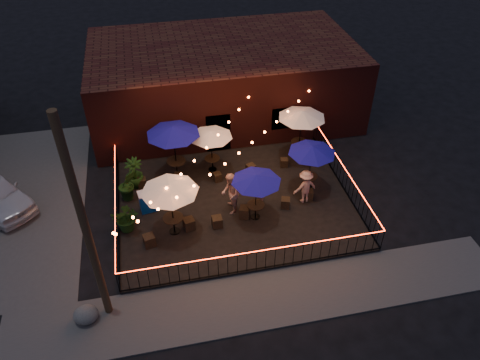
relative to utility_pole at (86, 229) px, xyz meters
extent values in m
plane|color=black|center=(5.40, 2.60, -4.00)|extent=(110.00, 110.00, 0.00)
cube|color=black|center=(5.40, 4.60, -3.92)|extent=(10.00, 8.00, 0.15)
cube|color=#454340|center=(5.40, -0.65, -3.98)|extent=(18.00, 2.50, 0.05)
cube|color=#38120F|center=(6.40, 12.60, -2.00)|extent=(14.00, 8.00, 4.00)
cube|color=black|center=(5.40, 8.72, -2.90)|extent=(1.20, 0.24, 2.20)
cube|color=black|center=(8.90, 8.72, -2.40)|extent=(1.60, 0.24, 1.20)
cylinder|color=#3B2818|center=(0.00, 0.00, 0.00)|extent=(0.26, 0.26, 8.00)
cube|color=black|center=(5.40, 0.60, -3.77)|extent=(10.00, 0.04, 0.04)
cube|color=black|center=(5.40, 0.60, -2.85)|extent=(10.00, 0.04, 0.04)
cube|color=#FF2B0D|center=(5.40, 0.60, -2.82)|extent=(10.00, 0.03, 0.02)
cube|color=black|center=(0.40, 4.60, -3.77)|extent=(0.04, 8.00, 0.04)
cube|color=black|center=(0.40, 4.60, -2.85)|extent=(0.04, 8.00, 0.04)
cube|color=#FF2B0D|center=(0.40, 4.60, -2.82)|extent=(0.03, 8.00, 0.02)
cube|color=black|center=(10.40, 4.60, -3.77)|extent=(0.04, 8.00, 0.04)
cube|color=black|center=(10.40, 4.60, -2.85)|extent=(0.04, 8.00, 0.04)
cube|color=#FF2B0D|center=(10.40, 4.60, -2.82)|extent=(0.03, 8.00, 0.02)
cylinder|color=black|center=(2.62, 3.29, -3.83)|extent=(0.45, 0.45, 0.03)
cylinder|color=black|center=(2.62, 3.29, -3.47)|extent=(0.06, 0.06, 0.74)
cylinder|color=black|center=(2.62, 3.29, -3.09)|extent=(0.83, 0.83, 0.04)
cylinder|color=black|center=(2.62, 3.29, -2.61)|extent=(0.05, 0.05, 2.48)
cone|color=silver|center=(2.62, 3.29, -1.53)|extent=(2.31, 2.31, 0.36)
cylinder|color=black|center=(3.13, 7.02, -3.83)|extent=(0.49, 0.49, 0.03)
cylinder|color=black|center=(3.13, 7.02, -3.44)|extent=(0.07, 0.07, 0.80)
cylinder|color=black|center=(3.13, 7.02, -3.03)|extent=(0.88, 0.88, 0.04)
cylinder|color=black|center=(3.13, 7.02, -2.52)|extent=(0.05, 0.05, 2.65)
cone|color=#0C0B7D|center=(3.13, 7.02, -1.37)|extent=(3.20, 3.20, 0.39)
cylinder|color=black|center=(6.05, 3.44, -3.84)|extent=(0.41, 0.41, 0.03)
cylinder|color=black|center=(6.05, 3.44, -3.51)|extent=(0.06, 0.06, 0.67)
cylinder|color=black|center=(6.05, 3.44, -3.17)|extent=(0.74, 0.74, 0.04)
cylinder|color=black|center=(6.05, 3.44, -2.74)|extent=(0.04, 0.04, 2.22)
cone|color=#0C0B7D|center=(6.05, 3.44, -1.77)|extent=(2.07, 2.07, 0.32)
cylinder|color=black|center=(4.82, 7.09, -3.84)|extent=(0.40, 0.40, 0.03)
cylinder|color=black|center=(4.82, 7.09, -3.52)|extent=(0.05, 0.05, 0.65)
cylinder|color=black|center=(4.82, 7.09, -3.18)|extent=(0.72, 0.72, 0.04)
cylinder|color=black|center=(4.82, 7.09, -2.77)|extent=(0.04, 0.04, 2.17)
cone|color=silver|center=(4.82, 7.09, -1.82)|extent=(2.60, 2.60, 0.32)
cylinder|color=black|center=(8.84, 4.82, -3.84)|extent=(0.42, 0.42, 0.03)
cylinder|color=black|center=(8.84, 4.82, -3.50)|extent=(0.06, 0.06, 0.68)
cylinder|color=black|center=(8.84, 4.82, -3.15)|extent=(0.76, 0.76, 0.04)
cylinder|color=black|center=(8.84, 4.82, -2.71)|extent=(0.04, 0.04, 2.27)
cone|color=#0C0B7D|center=(8.84, 4.82, -1.72)|extent=(2.21, 2.21, 0.33)
cylinder|color=black|center=(9.20, 7.40, -3.83)|extent=(0.46, 0.46, 0.03)
cylinder|color=black|center=(9.20, 7.40, -3.47)|extent=(0.06, 0.06, 0.74)
cylinder|color=black|center=(9.20, 7.40, -3.08)|extent=(0.83, 0.83, 0.04)
cylinder|color=black|center=(9.20, 7.40, -2.61)|extent=(0.05, 0.05, 2.48)
cone|color=silver|center=(9.20, 7.40, -1.52)|extent=(2.50, 2.50, 0.36)
cube|color=black|center=(1.59, 2.73, -3.60)|extent=(0.51, 0.51, 0.50)
cube|color=black|center=(3.23, 3.34, -3.60)|extent=(0.51, 0.51, 0.51)
cube|color=black|center=(1.48, 6.51, -3.63)|extent=(0.37, 0.37, 0.43)
cube|color=black|center=(3.13, 6.54, -3.64)|extent=(0.44, 0.44, 0.43)
cube|color=black|center=(4.38, 3.22, -3.61)|extent=(0.42, 0.42, 0.48)
cube|color=black|center=(5.62, 3.57, -3.60)|extent=(0.54, 0.54, 0.50)
cube|color=black|center=(4.91, 6.21, -3.65)|extent=(0.41, 0.41, 0.41)
cube|color=black|center=(6.56, 6.48, -3.62)|extent=(0.48, 0.48, 0.45)
cube|color=black|center=(7.47, 3.80, -3.63)|extent=(0.48, 0.48, 0.44)
cube|color=black|center=(8.60, 4.10, -3.62)|extent=(0.47, 0.47, 0.47)
cube|color=black|center=(8.23, 6.64, -3.64)|extent=(0.40, 0.40, 0.41)
cube|color=black|center=(9.26, 6.85, -3.62)|extent=(0.43, 0.43, 0.46)
imported|color=tan|center=(6.47, 4.25, -3.01)|extent=(0.52, 0.68, 1.67)
imported|color=tan|center=(5.11, 4.05, -2.89)|extent=(0.82, 1.00, 1.92)
imported|color=#D0AA8B|center=(8.38, 4.01, -3.04)|extent=(1.15, 0.80, 1.63)
imported|color=#173C12|center=(0.80, 3.83, -3.23)|extent=(1.33, 1.22, 1.25)
imported|color=#0C360F|center=(0.90, 5.79, -3.08)|extent=(0.98, 0.86, 1.54)
imported|color=#0F3B0E|center=(1.19, 6.63, -3.13)|extent=(0.92, 0.92, 1.44)
cube|color=#0844A7|center=(1.67, 4.84, -3.40)|extent=(0.75, 0.58, 0.91)
cube|color=silver|center=(1.67, 4.84, -2.92)|extent=(0.80, 0.63, 0.06)
ellipsoid|color=#494844|center=(-0.71, -0.25, -3.66)|extent=(1.06, 0.98, 0.68)
camera|label=1|loc=(2.40, -10.59, 9.72)|focal=35.00mm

